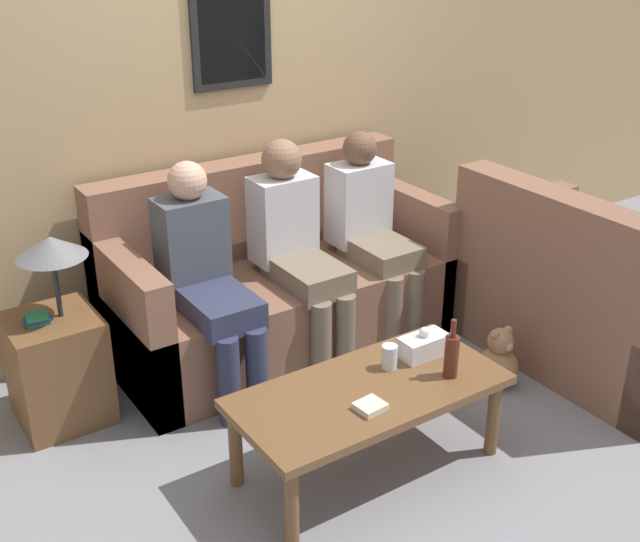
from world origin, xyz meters
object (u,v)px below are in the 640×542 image
(couch_main, at_px, (277,285))
(drinking_glass, at_px, (389,357))
(person_middle, at_px, (296,243))
(person_right, at_px, (371,227))
(wine_bottle, at_px, (451,355))
(teddy_bear, at_px, (499,360))
(coffee_table, at_px, (369,398))
(couch_side, at_px, (588,303))
(person_left, at_px, (206,273))

(couch_main, height_order, drinking_glass, couch_main)
(person_middle, bearing_deg, couch_main, 99.22)
(drinking_glass, height_order, person_right, person_right)
(person_middle, bearing_deg, wine_bottle, -87.27)
(teddy_bear, bearing_deg, person_right, 101.74)
(person_right, bearing_deg, coffee_table, -127.08)
(couch_main, relative_size, person_middle, 1.60)
(coffee_table, bearing_deg, couch_side, 3.81)
(couch_side, bearing_deg, drinking_glass, 90.97)
(person_left, relative_size, teddy_bear, 3.58)
(couch_side, relative_size, person_right, 1.16)
(couch_side, height_order, drinking_glass, couch_side)
(couch_side, relative_size, wine_bottle, 4.90)
(couch_main, bearing_deg, drinking_glass, -94.92)
(wine_bottle, height_order, person_left, person_left)
(coffee_table, xyz_separation_m, person_left, (-0.27, 1.01, 0.28))
(wine_bottle, xyz_separation_m, person_left, (-0.63, 1.13, 0.12))
(drinking_glass, relative_size, person_right, 0.10)
(person_middle, relative_size, teddy_bear, 3.62)
(wine_bottle, bearing_deg, person_left, 119.04)
(person_left, distance_m, person_right, 1.08)
(person_middle, distance_m, teddy_bear, 1.24)
(couch_main, bearing_deg, teddy_bear, -55.87)
(wine_bottle, xyz_separation_m, person_right, (0.45, 1.19, 0.12))
(wine_bottle, relative_size, person_right, 0.24)
(couch_main, distance_m, couch_side, 1.73)
(couch_main, bearing_deg, coffee_table, -102.30)
(wine_bottle, xyz_separation_m, teddy_bear, (0.64, 0.30, -0.39))
(couch_main, height_order, wine_bottle, couch_main)
(person_left, relative_size, person_middle, 0.99)
(couch_main, xyz_separation_m, person_left, (-0.54, -0.23, 0.30))
(couch_main, distance_m, person_right, 0.64)
(person_left, xyz_separation_m, teddy_bear, (1.26, -0.83, -0.51))
(drinking_glass, bearing_deg, couch_main, 85.08)
(couch_side, height_order, person_middle, person_middle)
(wine_bottle, bearing_deg, person_middle, 92.73)
(person_middle, bearing_deg, person_right, 0.09)
(couch_side, relative_size, person_middle, 1.14)
(drinking_glass, xyz_separation_m, person_left, (-0.44, 0.93, 0.17))
(wine_bottle, height_order, person_middle, person_middle)
(couch_side, xyz_separation_m, person_right, (-0.76, 0.96, 0.30))
(teddy_bear, bearing_deg, wine_bottle, -154.98)
(couch_main, distance_m, wine_bottle, 1.38)
(person_middle, xyz_separation_m, person_right, (0.51, 0.00, -0.02))
(wine_bottle, height_order, teddy_bear, wine_bottle)
(couch_side, distance_m, person_right, 1.26)
(coffee_table, bearing_deg, couch_main, 77.70)
(couch_main, xyz_separation_m, drinking_glass, (-0.10, -1.16, 0.13))
(couch_side, xyz_separation_m, coffee_table, (-1.57, -0.10, 0.02))
(couch_main, relative_size, couch_side, 1.41)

